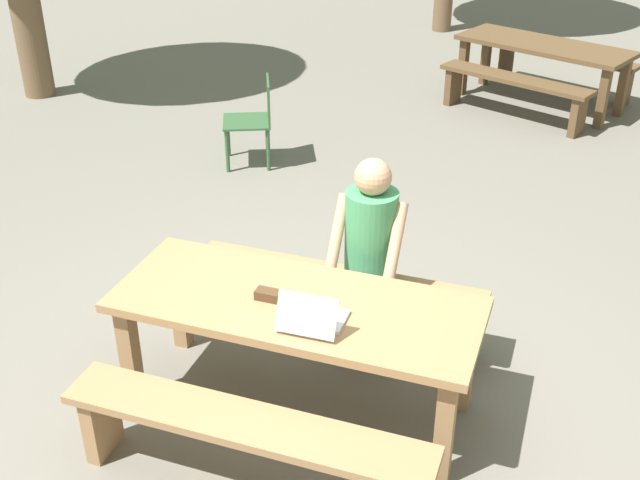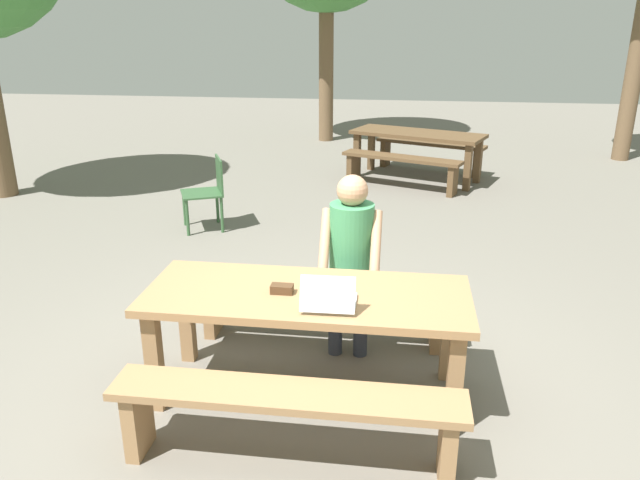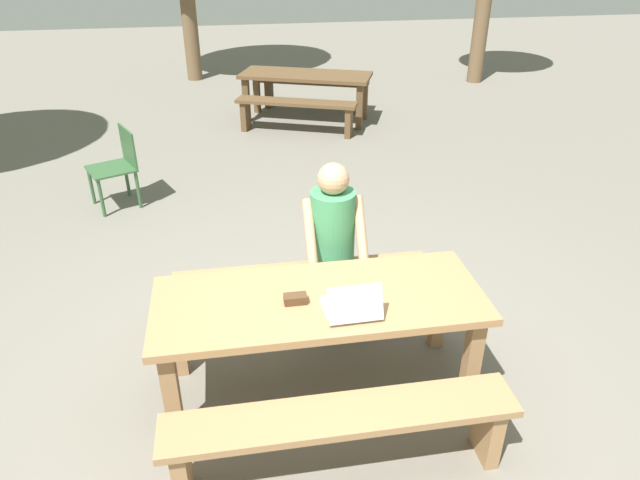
{
  "view_description": "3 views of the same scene",
  "coord_description": "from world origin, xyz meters",
  "px_view_note": "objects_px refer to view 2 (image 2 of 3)",
  "views": [
    {
      "loc": [
        1.3,
        -3.27,
        3.06
      ],
      "look_at": [
        0.05,
        0.25,
        0.96
      ],
      "focal_mm": 44.22,
      "sensor_mm": 36.0,
      "label": 1
    },
    {
      "loc": [
        0.54,
        -3.38,
        2.29
      ],
      "look_at": [
        0.05,
        0.25,
        0.96
      ],
      "focal_mm": 34.54,
      "sensor_mm": 36.0,
      "label": 2
    },
    {
      "loc": [
        -0.47,
        -2.83,
        2.7
      ],
      "look_at": [
        0.05,
        0.25,
        0.96
      ],
      "focal_mm": 32.55,
      "sensor_mm": 36.0,
      "label": 3
    }
  ],
  "objects_px": {
    "laptop": "(329,298)",
    "person_seated": "(351,249)",
    "picnic_table_mid": "(417,140)",
    "plastic_chair": "(208,191)",
    "picnic_table_front": "(307,307)",
    "small_pouch": "(282,289)"
  },
  "relations": [
    {
      "from": "picnic_table_front",
      "to": "laptop",
      "type": "xyz_separation_m",
      "value": [
        0.16,
        -0.18,
        0.16
      ]
    },
    {
      "from": "person_seated",
      "to": "picnic_table_mid",
      "type": "height_order",
      "value": "person_seated"
    },
    {
      "from": "plastic_chair",
      "to": "picnic_table_mid",
      "type": "height_order",
      "value": "plastic_chair"
    },
    {
      "from": "picnic_table_front",
      "to": "small_pouch",
      "type": "bearing_deg",
      "value": -167.31
    },
    {
      "from": "picnic_table_front",
      "to": "laptop",
      "type": "height_order",
      "value": "laptop"
    },
    {
      "from": "laptop",
      "to": "person_seated",
      "type": "distance_m",
      "value": 0.84
    },
    {
      "from": "laptop",
      "to": "person_seated",
      "type": "relative_size",
      "value": 0.25
    },
    {
      "from": "picnic_table_mid",
      "to": "plastic_chair",
      "type": "bearing_deg",
      "value": -110.8
    },
    {
      "from": "picnic_table_front",
      "to": "picnic_table_mid",
      "type": "distance_m",
      "value": 5.75
    },
    {
      "from": "picnic_table_front",
      "to": "person_seated",
      "type": "xyz_separation_m",
      "value": [
        0.21,
        0.66,
        0.15
      ]
    },
    {
      "from": "small_pouch",
      "to": "picnic_table_mid",
      "type": "height_order",
      "value": "small_pouch"
    },
    {
      "from": "person_seated",
      "to": "picnic_table_mid",
      "type": "distance_m",
      "value": 5.07
    },
    {
      "from": "laptop",
      "to": "person_seated",
      "type": "height_order",
      "value": "person_seated"
    },
    {
      "from": "plastic_chair",
      "to": "person_seated",
      "type": "bearing_deg",
      "value": 12.46
    },
    {
      "from": "picnic_table_mid",
      "to": "person_seated",
      "type": "bearing_deg",
      "value": -74.62
    },
    {
      "from": "picnic_table_mid",
      "to": "small_pouch",
      "type": "bearing_deg",
      "value": -77.42
    },
    {
      "from": "picnic_table_front",
      "to": "small_pouch",
      "type": "xyz_separation_m",
      "value": [
        -0.15,
        -0.03,
        0.13
      ]
    },
    {
      "from": "small_pouch",
      "to": "person_seated",
      "type": "height_order",
      "value": "person_seated"
    },
    {
      "from": "laptop",
      "to": "plastic_chair",
      "type": "bearing_deg",
      "value": -63.1
    },
    {
      "from": "laptop",
      "to": "small_pouch",
      "type": "bearing_deg",
      "value": -27.1
    },
    {
      "from": "picnic_table_front",
      "to": "small_pouch",
      "type": "relative_size",
      "value": 14.69
    },
    {
      "from": "small_pouch",
      "to": "plastic_chair",
      "type": "distance_m",
      "value": 3.47
    }
  ]
}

